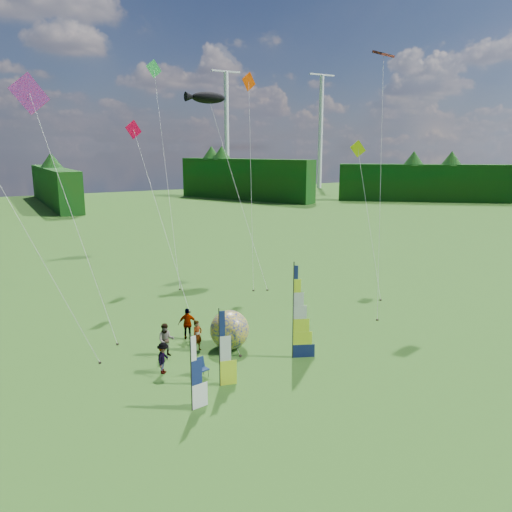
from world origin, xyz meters
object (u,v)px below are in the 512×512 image
spectator_b (166,340)px  camp_chair (202,368)px  bol_inflatable (230,330)px  side_banner_far (191,374)px  kite_whale (235,176)px  spectator_a (197,336)px  spectator_d (188,324)px  feather_banner_main (293,313)px  side_banner_left (219,349)px  spectator_c (163,358)px

spectator_b → camp_chair: 3.42m
bol_inflatable → spectator_b: 3.56m
side_banner_far → kite_whale: kite_whale is taller
spectator_a → spectator_d: spectator_d is taller
feather_banner_main → spectator_a: feather_banner_main is taller
bol_inflatable → camp_chair: 3.85m
spectator_a → kite_whale: size_ratio=0.10×
spectator_b → spectator_d: size_ratio=0.98×
side_banner_far → spectator_a: bearing=56.8°
side_banner_left → spectator_c: size_ratio=2.31×
bol_inflatable → spectator_d: bearing=121.7°
spectator_d → bol_inflatable: bearing=146.6°
bol_inflatable → kite_whale: 18.59m
bol_inflatable → spectator_c: size_ratio=1.36×
side_banner_far → bol_inflatable: (4.44, 5.34, -0.59)m
camp_chair → spectator_c: bearing=126.7°
spectator_d → camp_chair: spectator_d is taller
bol_inflatable → camp_chair: bol_inflatable is taller
feather_banner_main → kite_whale: kite_whale is taller
feather_banner_main → kite_whale: size_ratio=0.29×
spectator_d → kite_whale: 17.52m
kite_whale → side_banner_left: bearing=-106.1°
bol_inflatable → spectator_b: bearing=168.1°
side_banner_left → spectator_b: bearing=117.0°
spectator_b → bol_inflatable: bearing=7.6°
side_banner_left → kite_whale: kite_whale is taller
spectator_b → spectator_d: bearing=61.3°
kite_whale → camp_chair: bearing=-108.7°
bol_inflatable → spectator_a: (-1.70, 0.61, -0.23)m
spectator_a → camp_chair: 3.40m
feather_banner_main → spectator_a: (-4.07, 3.45, -1.69)m
feather_banner_main → bol_inflatable: (-2.37, 2.84, -1.46)m
spectator_a → bol_inflatable: bearing=-40.2°
feather_banner_main → spectator_c: size_ratio=3.17×
feather_banner_main → spectator_a: bearing=162.2°
bol_inflatable → spectator_d: bol_inflatable is taller
side_banner_far → spectator_a: 6.60m
side_banner_far → spectator_c: side_banner_far is taller
camp_chair → kite_whale: kite_whale is taller
spectator_b → spectator_d: 2.62m
side_banner_left → camp_chair: (-0.35, 1.28, -1.39)m
spectator_a → kite_whale: kite_whale is taller
side_banner_left → kite_whale: bearing=75.0°
side_banner_left → bol_inflatable: bearing=72.0°
bol_inflatable → spectator_d: (-1.53, 2.48, -0.16)m
camp_chair → kite_whale: bearing=46.7°
spectator_a → camp_chair: spectator_a is taller
side_banner_left → feather_banner_main: bearing=26.2°
feather_banner_main → side_banner_left: bearing=-145.4°
spectator_a → spectator_c: (-2.61, -1.84, -0.07)m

